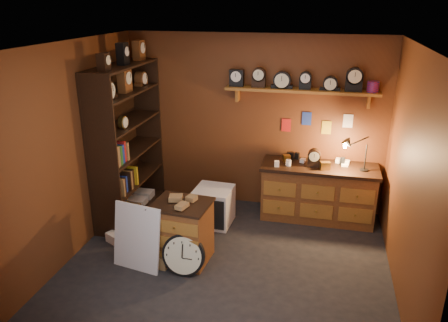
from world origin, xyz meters
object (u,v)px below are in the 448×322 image
shelving_unit (125,136)px  low_cabinet (182,229)px  workbench (318,189)px  big_round_clock (183,255)px

shelving_unit → low_cabinet: shelving_unit is taller
workbench → low_cabinet: 2.26m
workbench → low_cabinet: workbench is taller
big_round_clock → shelving_unit: bearing=134.1°
workbench → big_round_clock: (-1.52, -1.86, -0.21)m
low_cabinet → big_round_clock: low_cabinet is taller
low_cabinet → shelving_unit: bearing=143.5°
shelving_unit → big_round_clock: bearing=-45.9°
low_cabinet → big_round_clock: bearing=-65.2°
big_round_clock → workbench: bearing=50.8°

